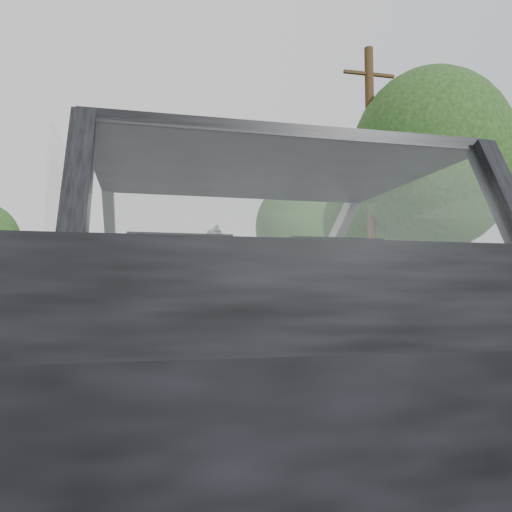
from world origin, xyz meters
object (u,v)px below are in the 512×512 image
highway_sign (238,285)px  utility_pole (371,181)px  cat (254,253)px  other_car (150,297)px  subject_car (244,307)px

highway_sign → utility_pole: bearing=-69.8°
cat → other_car: size_ratio=0.15×
other_car → highway_sign: bearing=54.4°
subject_car → highway_sign: highway_sign is taller
subject_car → cat: size_ratio=6.38×
subject_car → highway_sign: (4.54, 23.60, 0.51)m
subject_car → other_car: size_ratio=0.98×
subject_car → utility_pole: size_ratio=0.46×
other_car → utility_pole: bearing=-36.5°
other_car → highway_sign: size_ratio=1.64×
other_car → highway_sign: (4.77, 7.54, 0.57)m
subject_car → highway_sign: 24.04m
cat → utility_pole: 13.14m
subject_car → other_car: bearing=90.8°
cat → utility_pole: (6.34, 11.03, 3.30)m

